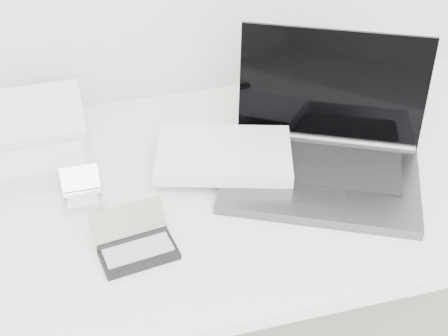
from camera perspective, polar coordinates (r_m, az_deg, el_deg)
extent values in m
cube|color=white|center=(1.41, 0.75, -1.31)|extent=(1.60, 0.80, 0.03)
cylinder|color=silver|center=(2.16, 17.57, -0.15)|extent=(0.04, 0.04, 0.70)
cube|color=#4E5053|center=(1.39, 8.84, -1.12)|extent=(0.51, 0.45, 0.02)
cube|color=black|center=(1.41, 9.00, 0.27)|extent=(0.38, 0.30, 0.00)
cube|color=black|center=(1.45, 9.82, 7.32)|extent=(0.40, 0.22, 0.27)
cylinder|color=#4E5053|center=(1.50, 9.26, 2.55)|extent=(0.38, 0.21, 0.02)
cube|color=#333538|center=(1.33, 8.69, -2.40)|extent=(0.13, 0.11, 0.00)
cube|color=white|center=(1.41, -0.01, 1.24)|extent=(0.35, 0.28, 0.03)
cube|color=white|center=(1.40, -0.01, 1.78)|extent=(0.34, 0.27, 0.00)
cube|color=silver|center=(1.47, -16.83, -0.06)|extent=(0.26, 0.18, 0.02)
cube|color=silver|center=(1.48, -16.93, 0.65)|extent=(0.23, 0.11, 0.00)
cube|color=silver|center=(1.58, -17.41, 4.70)|extent=(0.26, 0.15, 0.09)
cylinder|color=silver|center=(1.54, -17.04, 2.07)|extent=(0.25, 0.03, 0.02)
cube|color=silver|center=(1.35, -12.73, -3.17)|extent=(0.08, 0.06, 0.01)
cube|color=silver|center=(1.35, -12.77, -2.94)|extent=(0.06, 0.03, 0.00)
cube|color=#9CAA9D|center=(1.37, -13.05, -0.97)|extent=(0.08, 0.03, 0.05)
cylinder|color=silver|center=(1.37, -12.86, -2.19)|extent=(0.08, 0.01, 0.01)
cube|color=black|center=(1.22, -7.77, -7.83)|extent=(0.15, 0.10, 0.01)
cube|color=gray|center=(1.21, -7.86, -7.44)|extent=(0.14, 0.07, 0.00)
cube|color=slate|center=(1.23, -8.73, -4.88)|extent=(0.15, 0.06, 0.06)
cylinder|color=black|center=(1.24, -8.33, -6.46)|extent=(0.14, 0.04, 0.01)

